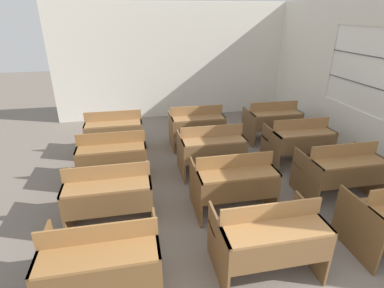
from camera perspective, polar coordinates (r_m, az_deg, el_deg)
The scene contains 14 objects.
wall_back at distance 8.14m, azimuth -3.63°, elevation 15.30°, with size 6.09×0.06×2.92m.
wall_right_with_window at distance 6.21m, azimuth 30.86°, elevation 9.25°, with size 0.06×6.83×2.92m.
bench_front_left at distance 3.20m, azimuth -16.69°, elevation -20.33°, with size 1.09×0.77×0.89m.
bench_front_center at distance 3.42m, azimuth 14.20°, elevation -16.62°, with size 1.09×0.77×0.89m.
bench_second_left at distance 4.12m, azimuth -15.44°, elevation -9.06°, with size 1.09×0.77×0.89m.
bench_second_center at distance 4.28m, azimuth 7.85°, elevation -7.04°, with size 1.09×0.77×0.89m.
bench_second_right at distance 5.07m, azimuth 26.29°, elevation -4.32°, with size 1.09×0.77×0.89m.
bench_third_left at distance 5.13m, azimuth -14.80°, elevation -2.22°, with size 1.09×0.77×0.89m.
bench_third_center at distance 5.25m, azimuth 3.67°, elevation -0.81°, with size 1.09×0.77×0.89m.
bench_third_right at distance 5.91m, azimuth 19.60°, elevation 0.67°, with size 1.09×0.77×0.89m.
bench_back_left at distance 6.19m, azimuth -14.51°, elevation 2.36°, with size 1.09×0.77×0.89m.
bench_back_center at distance 6.32m, azimuth 0.86°, elevation 3.59°, with size 1.09×0.77×0.89m.
bench_back_right at distance 6.86m, azimuth 15.01°, elevation 4.39°, with size 1.09×0.77×0.89m.
wastepaper_bin at distance 7.90m, azimuth 18.26°, elevation 4.42°, with size 0.27×0.27×0.38m.
Camera 1 is at (-1.10, -1.11, 2.63)m, focal length 28.00 mm.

